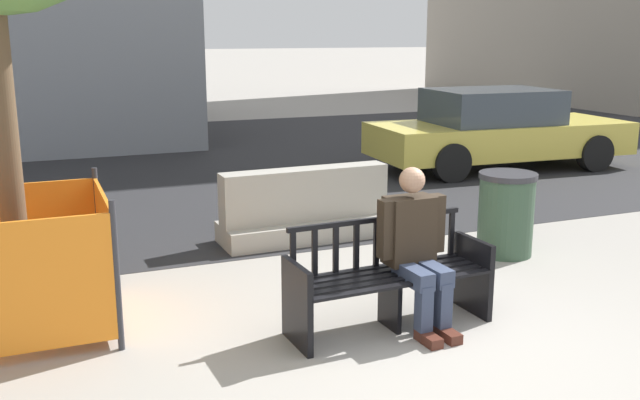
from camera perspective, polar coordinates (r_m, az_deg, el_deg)
name	(u,v)px	position (r m, az deg, el deg)	size (l,w,h in m)	color
ground_plane	(444,349)	(5.65, 9.86, -11.67)	(200.00, 200.00, 0.00)	gray
street_asphalt	(194,162)	(13.51, -10.03, 3.01)	(120.00, 12.00, 0.01)	#28282B
street_bench	(389,281)	(5.85, 5.50, -6.45)	(1.71, 0.60, 0.88)	black
seated_person	(415,245)	(5.82, 7.65, -3.58)	(0.58, 0.73, 1.31)	#2D2319
jersey_barrier_centre	(305,211)	(8.30, -1.19, -0.86)	(2.02, 0.73, 0.84)	#9E998E
construction_fence	(18,261)	(6.19, -23.00, -4.51)	(1.42, 1.42, 1.18)	#2D2D33
car_taxi_near	(497,130)	(13.01, 13.97, 5.48)	(4.64, 2.06, 1.40)	#DBC64C
trash_bin	(506,214)	(7.95, 14.65, -1.07)	(0.62, 0.62, 0.90)	#334C38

